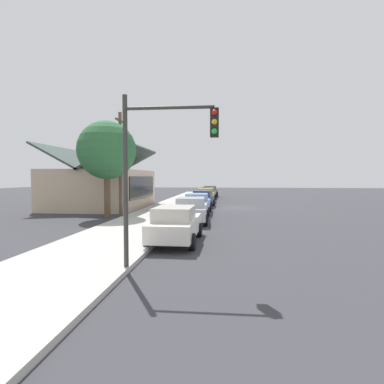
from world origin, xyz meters
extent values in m
plane|color=#38383D|center=(0.00, 0.00, 0.00)|extent=(120.00, 120.00, 0.00)
cube|color=#B2AFA8|center=(0.00, 5.60, 0.08)|extent=(60.00, 4.20, 0.16)
cube|color=silver|center=(-15.90, 2.78, 0.68)|extent=(4.56, 1.83, 0.70)
cube|color=beige|center=(-16.36, 2.78, 1.31)|extent=(2.20, 1.58, 0.56)
cylinder|color=black|center=(-14.48, 3.62, 0.33)|extent=(0.66, 0.23, 0.66)
cylinder|color=black|center=(-14.51, 1.88, 0.33)|extent=(0.66, 0.23, 0.66)
cylinder|color=black|center=(-17.29, 3.68, 0.33)|extent=(0.66, 0.23, 0.66)
cylinder|color=black|center=(-17.32, 1.93, 0.33)|extent=(0.66, 0.23, 0.66)
cube|color=silver|center=(-9.85, 2.74, 0.68)|extent=(4.65, 2.03, 0.70)
cube|color=#A0A2A6|center=(-10.31, 2.73, 1.31)|extent=(2.26, 1.72, 0.56)
cylinder|color=black|center=(-8.47, 3.73, 0.33)|extent=(0.67, 0.25, 0.66)
cylinder|color=black|center=(-8.40, 1.87, 0.33)|extent=(0.67, 0.25, 0.66)
cylinder|color=black|center=(-11.31, 3.62, 0.33)|extent=(0.67, 0.25, 0.66)
cylinder|color=black|center=(-11.23, 1.76, 0.33)|extent=(0.67, 0.25, 0.66)
cube|color=#8CB7E0|center=(-4.94, 2.77, 0.68)|extent=(4.69, 1.81, 0.70)
cube|color=#779CBE|center=(-5.41, 2.77, 1.31)|extent=(2.26, 1.59, 0.56)
cylinder|color=black|center=(-3.48, 3.66, 0.33)|extent=(0.66, 0.22, 0.66)
cylinder|color=black|center=(-3.49, 1.87, 0.33)|extent=(0.66, 0.22, 0.66)
cylinder|color=black|center=(-6.39, 3.67, 0.33)|extent=(0.66, 0.22, 0.66)
cylinder|color=black|center=(-6.40, 1.88, 0.33)|extent=(0.66, 0.22, 0.66)
cube|color=navy|center=(0.58, 2.70, 0.68)|extent=(4.56, 1.99, 0.70)
cube|color=navy|center=(0.13, 2.72, 1.31)|extent=(2.23, 1.65, 0.56)
cylinder|color=black|center=(2.01, 3.49, 0.33)|extent=(0.67, 0.26, 0.66)
cylinder|color=black|center=(1.91, 1.75, 0.33)|extent=(0.67, 0.26, 0.66)
cylinder|color=black|center=(-0.76, 3.64, 0.33)|extent=(0.67, 0.26, 0.66)
cylinder|color=black|center=(-0.85, 1.91, 0.33)|extent=(0.67, 0.26, 0.66)
cube|color=gold|center=(6.50, 2.82, 0.68)|extent=(4.82, 1.92, 0.70)
cube|color=gold|center=(6.02, 2.82, 1.31)|extent=(2.32, 1.67, 0.56)
cylinder|color=black|center=(7.98, 3.77, 0.33)|extent=(0.66, 0.23, 0.66)
cylinder|color=black|center=(8.00, 1.89, 0.33)|extent=(0.66, 0.23, 0.66)
cylinder|color=black|center=(5.01, 3.75, 0.33)|extent=(0.66, 0.23, 0.66)
cylinder|color=black|center=(5.02, 1.87, 0.33)|extent=(0.66, 0.23, 0.66)
cube|color=olive|center=(11.96, 2.77, 0.68)|extent=(4.52, 1.88, 0.70)
cube|color=#61683C|center=(11.51, 2.78, 1.31)|extent=(2.18, 1.62, 0.56)
cylinder|color=black|center=(13.37, 3.64, 0.33)|extent=(0.66, 0.23, 0.66)
cylinder|color=black|center=(13.33, 1.85, 0.33)|extent=(0.66, 0.23, 0.66)
cylinder|color=black|center=(10.59, 3.70, 0.33)|extent=(0.66, 0.23, 0.66)
cylinder|color=black|center=(10.55, 1.91, 0.33)|extent=(0.66, 0.23, 0.66)
cube|color=#2D3035|center=(17.14, 2.73, 0.68)|extent=(4.48, 2.01, 0.70)
cube|color=#27292D|center=(16.70, 2.75, 1.31)|extent=(2.18, 1.70, 0.56)
cylinder|color=black|center=(18.55, 3.58, 0.33)|extent=(0.67, 0.25, 0.66)
cylinder|color=black|center=(18.47, 1.76, 0.33)|extent=(0.67, 0.25, 0.66)
cylinder|color=black|center=(15.82, 3.70, 0.33)|extent=(0.67, 0.25, 0.66)
cylinder|color=black|center=(15.74, 1.88, 0.33)|extent=(0.67, 0.25, 0.66)
cube|color=#CCB293|center=(-0.93, 12.00, 1.74)|extent=(10.25, 7.55, 3.49)
cube|color=black|center=(-0.93, 8.18, 1.92)|extent=(8.20, 0.08, 1.95)
cube|color=#3F4C47|center=(-0.93, 10.11, 4.49)|extent=(10.85, 4.07, 2.27)
cube|color=#3F4C47|center=(-0.93, 13.89, 4.49)|extent=(10.85, 4.07, 2.27)
cylinder|color=brown|center=(-8.09, 8.83, 1.80)|extent=(0.44, 0.44, 3.60)
sphere|color=#2D6638|center=(-8.09, 8.83, 4.71)|extent=(4.04, 4.04, 4.04)
cylinder|color=#383833|center=(-20.29, 3.60, 2.60)|extent=(0.14, 0.14, 5.20)
cylinder|color=#383833|center=(-20.29, 2.30, 4.80)|extent=(0.10, 2.60, 0.10)
cube|color=black|center=(-20.29, 1.00, 4.35)|extent=(0.28, 0.24, 0.80)
sphere|color=red|center=(-20.44, 1.00, 4.61)|extent=(0.16, 0.16, 0.16)
sphere|color=yellow|center=(-20.44, 1.00, 4.35)|extent=(0.16, 0.16, 0.16)
sphere|color=green|center=(-20.44, 1.00, 4.09)|extent=(0.16, 0.16, 0.16)
cylinder|color=brown|center=(-7.08, 8.20, 3.75)|extent=(0.24, 0.24, 7.50)
cube|color=brown|center=(-7.08, 8.20, 6.90)|extent=(1.80, 0.12, 0.12)
cylinder|color=red|center=(4.52, 4.20, 0.44)|extent=(0.22, 0.22, 0.55)
sphere|color=red|center=(4.52, 4.20, 0.78)|extent=(0.18, 0.18, 0.18)
camera|label=1|loc=(-29.28, 0.72, 2.80)|focal=29.48mm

